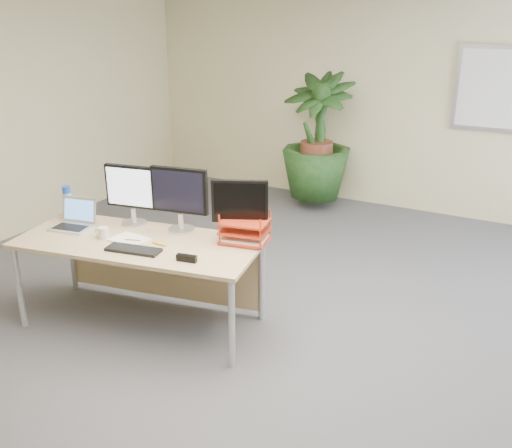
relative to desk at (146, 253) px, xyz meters
The scene contains 16 objects.
floor 1.22m from the desk, 15.59° to the right, with size 8.00×8.00×0.00m, color #4A4A4F.
back_wall 3.93m from the desk, 74.34° to the left, with size 7.00×0.04×2.70m, color beige.
desk is the anchor object (origin of this frame).
floor_plant 3.20m from the desk, 87.69° to the left, with size 0.84×0.84×1.50m, color black.
monitor_left 0.52m from the desk, 146.13° to the left, with size 0.45×0.20×0.50m.
monitor_right 0.54m from the desk, 48.25° to the left, with size 0.47×0.21×0.52m.
monitor_dark 0.87m from the desk, 22.26° to the left, with size 0.40×0.21×0.48m.
laptop 0.67m from the desk, behind, with size 0.35×0.32×0.22m.
keyboard 0.34m from the desk, 66.72° to the right, with size 0.41×0.14×0.02m, color black.
coffee_mug 0.37m from the desk, 142.60° to the right, with size 0.12×0.08×0.09m.
spiral_notebook 0.21m from the desk, 107.98° to the right, with size 0.28×0.21×0.01m, color white.
orange_pen 0.22m from the desk, 90.47° to the right, with size 0.01×0.01×0.13m, color #DD5D18.
yellow_highlighter 0.29m from the desk, 23.93° to the right, with size 0.02×0.02×0.13m, color yellow.
water_bottle 0.87m from the desk, behind, with size 0.07×0.07×0.28m.
letter_tray 0.83m from the desk, 19.39° to the left, with size 0.40×0.33×0.17m.
stapler 0.64m from the desk, 23.07° to the right, with size 0.15×0.04×0.05m, color black.
Camera 1 is at (1.70, -2.95, 2.41)m, focal length 40.00 mm.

